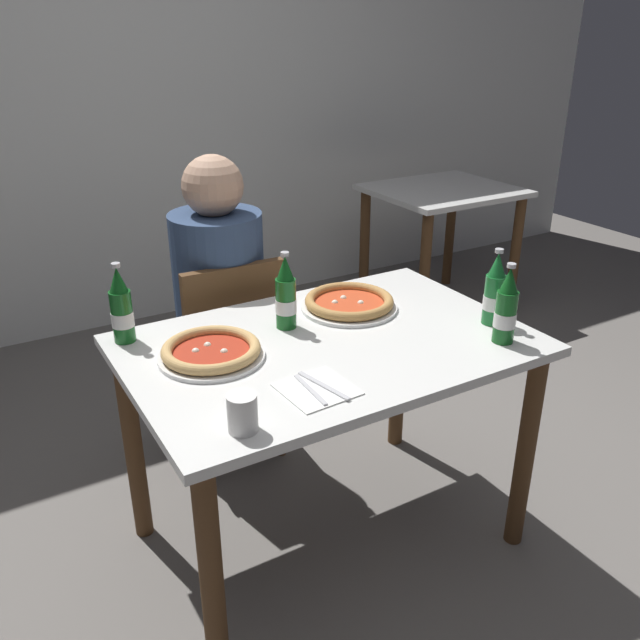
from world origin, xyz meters
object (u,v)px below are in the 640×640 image
(pizza_margherita_near, at_px, (349,303))
(pizza_marinara_far, at_px, (211,351))
(diner_seated, at_px, (222,319))
(napkin_with_cutlery, at_px, (317,389))
(paper_cup, at_px, (242,413))
(chair_behind_table, at_px, (228,348))
(beer_bottle_right, at_px, (494,293))
(dining_table_background, at_px, (441,215))
(beer_bottle_center, at_px, (286,296))
(beer_bottle_extra, at_px, (506,310))
(beer_bottle_left, at_px, (121,309))
(dining_table_main, at_px, (328,374))

(pizza_margherita_near, relative_size, pizza_marinara_far, 1.06)
(diner_seated, distance_m, napkin_with_cutlery, 0.91)
(paper_cup, bearing_deg, chair_behind_table, 69.78)
(pizza_marinara_far, height_order, beer_bottle_right, beer_bottle_right)
(chair_behind_table, relative_size, beer_bottle_right, 3.44)
(dining_table_background, distance_m, beer_bottle_right, 1.91)
(diner_seated, bearing_deg, napkin_with_cutlery, -96.15)
(beer_bottle_center, distance_m, paper_cup, 0.59)
(beer_bottle_extra, distance_m, paper_cup, 0.87)
(dining_table_background, xyz_separation_m, paper_cup, (-2.03, -1.69, 0.21))
(diner_seated, relative_size, pizza_margherita_near, 3.74)
(beer_bottle_right, distance_m, beer_bottle_extra, 0.13)
(dining_table_background, height_order, pizza_marinara_far, pizza_marinara_far)
(diner_seated, relative_size, beer_bottle_left, 4.89)
(dining_table_main, distance_m, paper_cup, 0.54)
(paper_cup, bearing_deg, beer_bottle_right, 9.45)
(dining_table_main, bearing_deg, chair_behind_table, 97.68)
(dining_table_main, xyz_separation_m, paper_cup, (-0.42, -0.31, 0.16))
(beer_bottle_extra, bearing_deg, pizza_marinara_far, 156.70)
(dining_table_background, bearing_deg, beer_bottle_center, -143.69)
(dining_table_main, height_order, beer_bottle_center, beer_bottle_center)
(dining_table_main, height_order, beer_bottle_extra, beer_bottle_extra)
(beer_bottle_right, relative_size, beer_bottle_extra, 1.00)
(pizza_margherita_near, height_order, napkin_with_cutlery, pizza_margherita_near)
(pizza_marinara_far, distance_m, beer_bottle_extra, 0.87)
(chair_behind_table, height_order, napkin_with_cutlery, chair_behind_table)
(beer_bottle_left, xyz_separation_m, beer_bottle_center, (0.46, -0.16, 0.00))
(dining_table_background, xyz_separation_m, pizza_marinara_far, (-1.96, -1.31, 0.18))
(diner_seated, height_order, beer_bottle_center, diner_seated)
(chair_behind_table, xyz_separation_m, paper_cup, (-0.34, -0.92, 0.32))
(beer_bottle_right, bearing_deg, diner_seated, 126.25)
(beer_bottle_left, distance_m, napkin_with_cutlery, 0.65)
(chair_behind_table, xyz_separation_m, diner_seated, (0.00, 0.05, 0.10))
(dining_table_main, height_order, napkin_with_cutlery, napkin_with_cutlery)
(beer_bottle_center, height_order, napkin_with_cutlery, beer_bottle_center)
(beer_bottle_right, xyz_separation_m, paper_cup, (-0.93, -0.16, -0.06))
(chair_behind_table, height_order, diner_seated, diner_seated)
(chair_behind_table, relative_size, beer_bottle_extra, 3.44)
(beer_bottle_center, bearing_deg, pizza_margherita_near, 5.11)
(dining_table_main, relative_size, paper_cup, 12.63)
(beer_bottle_right, height_order, beer_bottle_extra, same)
(dining_table_main, xyz_separation_m, beer_bottle_extra, (0.45, -0.27, 0.22))
(dining_table_main, height_order, beer_bottle_right, beer_bottle_right)
(beer_bottle_extra, height_order, napkin_with_cutlery, beer_bottle_extra)
(beer_bottle_left, xyz_separation_m, paper_cup, (0.11, -0.62, -0.06))
(beer_bottle_left, height_order, beer_bottle_center, same)
(beer_bottle_left, distance_m, beer_bottle_right, 1.14)
(diner_seated, height_order, napkin_with_cutlery, diner_seated)
(dining_table_background, distance_m, pizza_marinara_far, 2.36)
(beer_bottle_left, relative_size, beer_bottle_center, 1.00)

